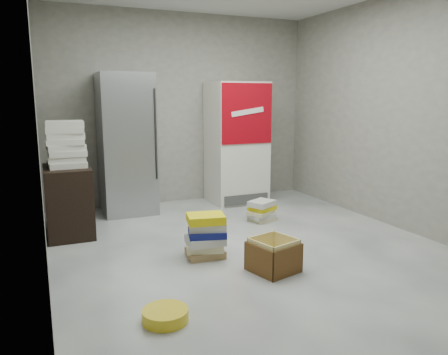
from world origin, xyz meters
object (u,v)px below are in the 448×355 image
(wood_shelf, at_px, (68,201))
(phonebook_stack_main, at_px, (206,236))
(steel_fridge, at_px, (126,144))
(cardboard_box, at_px, (273,258))
(coke_cooler, at_px, (237,143))

(wood_shelf, xyz_separation_m, phonebook_stack_main, (1.20, -1.34, -0.18))
(steel_fridge, xyz_separation_m, cardboard_box, (0.82, -2.63, -0.82))
(coke_cooler, height_order, wood_shelf, coke_cooler)
(steel_fridge, xyz_separation_m, coke_cooler, (1.65, -0.01, -0.05))
(wood_shelf, distance_m, phonebook_stack_main, 1.81)
(cardboard_box, bearing_deg, phonebook_stack_main, 113.18)
(coke_cooler, bearing_deg, phonebook_stack_main, -121.86)
(coke_cooler, relative_size, wood_shelf, 2.25)
(wood_shelf, bearing_deg, phonebook_stack_main, -48.20)
(steel_fridge, distance_m, phonebook_stack_main, 2.22)
(steel_fridge, relative_size, phonebook_stack_main, 4.20)
(steel_fridge, relative_size, wood_shelf, 2.37)
(steel_fridge, height_order, phonebook_stack_main, steel_fridge)
(coke_cooler, xyz_separation_m, phonebook_stack_main, (-1.28, -2.06, -0.68))
(phonebook_stack_main, relative_size, cardboard_box, 0.96)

